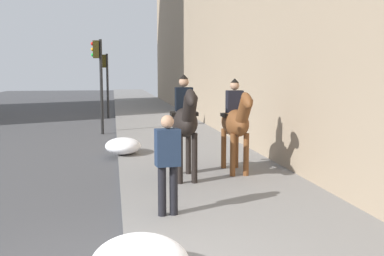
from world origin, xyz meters
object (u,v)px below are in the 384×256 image
(mounted_horse_far, at_px, (236,121))
(traffic_light_near_curb, at_px, (99,71))
(mounted_horse_near, at_px, (185,121))
(pedestrian_greeting, at_px, (168,158))
(traffic_light_far_curb, at_px, (106,75))

(mounted_horse_far, distance_m, traffic_light_near_curb, 9.03)
(traffic_light_near_curb, bearing_deg, mounted_horse_far, -157.58)
(mounted_horse_near, height_order, traffic_light_near_curb, traffic_light_near_curb)
(pedestrian_greeting, bearing_deg, mounted_horse_far, -40.20)
(mounted_horse_near, distance_m, traffic_light_near_curb, 9.07)
(traffic_light_far_curb, bearing_deg, traffic_light_near_curb, 178.47)
(mounted_horse_near, xyz_separation_m, traffic_light_near_curb, (8.75, 2.10, 1.12))
(mounted_horse_near, relative_size, mounted_horse_far, 1.04)
(mounted_horse_near, distance_m, traffic_light_far_curb, 15.30)
(mounted_horse_near, relative_size, pedestrian_greeting, 1.39)
(mounted_horse_far, xyz_separation_m, pedestrian_greeting, (-2.95, 2.00, -0.27))
(traffic_light_near_curb, bearing_deg, traffic_light_far_curb, -1.53)
(mounted_horse_far, xyz_separation_m, traffic_light_far_curb, (14.67, 3.24, 1.02))
(mounted_horse_near, relative_size, traffic_light_far_curb, 0.67)
(mounted_horse_far, relative_size, traffic_light_far_curb, 0.64)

